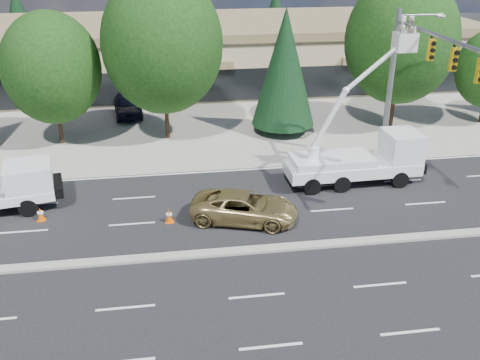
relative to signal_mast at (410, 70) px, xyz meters
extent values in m
plane|color=black|center=(-10.03, -7.04, -6.06)|extent=(140.00, 140.00, 0.00)
cube|color=gray|center=(-10.03, 12.96, -6.05)|extent=(140.00, 22.00, 0.01)
cube|color=gray|center=(-10.03, -7.04, -6.00)|extent=(120.00, 0.55, 0.12)
cube|color=tan|center=(-10.03, 22.96, -3.56)|extent=(50.00, 15.00, 5.00)
cube|color=olive|center=(-10.03, 22.96, -0.91)|extent=(50.40, 15.40, 0.70)
cube|color=black|center=(-10.03, 15.41, -4.56)|extent=(48.00, 0.12, 2.60)
cylinder|color=#332114|center=(-20.03, 7.96, -4.67)|extent=(0.28, 0.28, 2.78)
ellipsoid|color=black|center=(-20.03, 7.96, -1.04)|extent=(6.18, 6.18, 7.10)
cylinder|color=#332114|center=(-13.03, 7.96, -4.31)|extent=(0.28, 0.28, 3.49)
ellipsoid|color=black|center=(-13.03, 7.96, 0.25)|extent=(7.77, 7.77, 8.93)
cylinder|color=#332114|center=(-5.03, 7.96, -5.66)|extent=(0.26, 0.26, 0.80)
cone|color=black|center=(-5.03, 7.96, -1.49)|extent=(4.32, 4.32, 7.89)
cylinder|color=#332114|center=(2.97, 7.96, -4.35)|extent=(0.28, 0.28, 3.41)
ellipsoid|color=black|center=(2.97, 7.96, 0.11)|extent=(7.59, 7.59, 8.73)
cylinder|color=#332114|center=(-28.03, 34.96, -5.66)|extent=(0.26, 0.26, 0.80)
cone|color=black|center=(-28.03, 34.96, -1.76)|extent=(4.06, 4.06, 7.42)
cylinder|color=#332114|center=(-14.03, 34.96, -5.66)|extent=(0.26, 0.26, 0.80)
cylinder|color=#332114|center=(-0.03, 34.96, -5.66)|extent=(0.26, 0.26, 0.80)
cone|color=black|center=(-0.03, 34.96, -1.98)|extent=(3.85, 3.85, 7.04)
cylinder|color=#332114|center=(11.97, 34.96, -5.66)|extent=(0.26, 0.26, 0.80)
cone|color=black|center=(11.97, 34.96, -1.14)|extent=(4.65, 4.65, 8.49)
cylinder|color=gray|center=(-0.03, 2.16, -1.56)|extent=(0.32, 0.32, 9.00)
cylinder|color=gray|center=(-0.03, -2.84, 2.24)|extent=(0.20, 10.00, 0.20)
cylinder|color=gray|center=(1.27, 2.16, 2.54)|extent=(2.60, 0.12, 0.12)
cube|color=gold|center=(-0.03, 0.16, 1.49)|extent=(0.32, 0.22, 1.05)
cube|color=gold|center=(-0.03, -2.04, 1.49)|extent=(0.32, 0.22, 1.05)
cube|color=gold|center=(-0.03, -4.24, 1.49)|extent=(0.32, 0.22, 1.05)
cube|color=gold|center=(-0.03, -6.44, 1.49)|extent=(0.32, 0.22, 1.05)
cube|color=white|center=(-20.08, -1.23, -4.48)|extent=(2.60, 2.56, 1.53)
cube|color=black|center=(-19.43, -1.11, -4.27)|extent=(0.43, 1.92, 1.02)
cube|color=white|center=(-3.03, -0.84, -5.13)|extent=(7.47, 2.44, 0.65)
cube|color=white|center=(-0.25, -0.76, -4.16)|extent=(1.92, 2.23, 1.85)
cube|color=black|center=(0.44, -0.74, -4.02)|extent=(0.13, 1.85, 1.11)
cube|color=white|center=(-4.23, -0.88, -4.62)|extent=(4.51, 2.26, 0.46)
cylinder|color=white|center=(-5.34, -0.91, -4.11)|extent=(0.65, 0.65, 0.74)
cube|color=white|center=(-0.85, -0.78, 1.68)|extent=(1.04, 0.86, 1.00)
imported|color=beige|center=(-1.05, -0.79, 2.05)|extent=(0.40, 0.59, 1.60)
imported|color=beige|center=(-0.64, -0.77, 2.05)|extent=(0.63, 0.79, 1.60)
ellipsoid|color=white|center=(-1.05, -0.79, 2.86)|extent=(0.24, 0.24, 0.17)
ellipsoid|color=white|center=(-0.64, -0.77, 2.86)|extent=(0.24, 0.24, 0.17)
cube|color=#E75407|center=(-19.42, -2.82, -6.04)|extent=(0.40, 0.40, 0.03)
cone|color=#E75407|center=(-19.42, -2.82, -5.71)|extent=(0.36, 0.36, 0.70)
cylinder|color=white|center=(-19.42, -2.82, -5.64)|extent=(0.29, 0.29, 0.10)
cube|color=#E75407|center=(-13.22, -3.89, -6.04)|extent=(0.40, 0.40, 0.03)
cone|color=#E75407|center=(-13.22, -3.89, -5.71)|extent=(0.36, 0.36, 0.70)
cylinder|color=white|center=(-13.22, -3.89, -5.64)|extent=(0.29, 0.29, 0.10)
cube|color=#E75407|center=(-9.77, -3.25, -6.04)|extent=(0.40, 0.40, 0.03)
cone|color=#E75407|center=(-9.77, -3.25, -5.71)|extent=(0.36, 0.36, 0.70)
cylinder|color=white|center=(-9.77, -3.25, -5.64)|extent=(0.29, 0.29, 0.10)
imported|color=#A1894E|center=(-9.60, -4.24, -5.34)|extent=(5.63, 3.81, 1.43)
imported|color=black|center=(-15.92, 13.36, -5.22)|extent=(2.51, 5.11, 1.68)
imported|color=black|center=(-3.82, 11.77, -5.34)|extent=(2.37, 4.56, 1.43)
camera|label=1|loc=(-13.09, -26.81, 6.74)|focal=40.00mm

